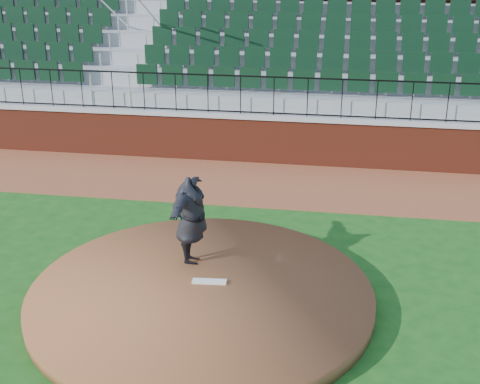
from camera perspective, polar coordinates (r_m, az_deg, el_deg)
name	(u,v)px	position (r m, az deg, el deg)	size (l,w,h in m)	color
ground	(226,295)	(11.18, -1.24, -9.05)	(90.00, 90.00, 0.00)	#184F16
warning_track	(265,183)	(15.99, 2.23, 0.83)	(34.00, 3.20, 0.01)	brown
field_wall	(273,140)	(17.30, 2.92, 4.55)	(34.00, 0.35, 1.20)	maroon
wall_cap	(273,117)	(17.12, 2.96, 6.63)	(34.00, 0.45, 0.10)	#B7B7B7
wall_railing	(274,96)	(16.98, 3.00, 8.42)	(34.00, 0.05, 1.00)	black
seating_stands	(284,58)	(19.54, 3.94, 11.67)	(34.00, 5.10, 4.60)	gray
concourse_wall	(293,30)	(22.22, 4.68, 14.06)	(34.00, 0.50, 5.50)	maroon
pitchers_mound	(201,295)	(10.94, -3.44, -9.06)	(5.72, 5.72, 0.25)	brown
pitching_rubber	(209,281)	(11.04, -2.72, -7.87)	(0.58, 0.14, 0.04)	white
pitcher	(191,220)	(11.37, -4.33, -2.50)	(2.00, 0.54, 1.63)	black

